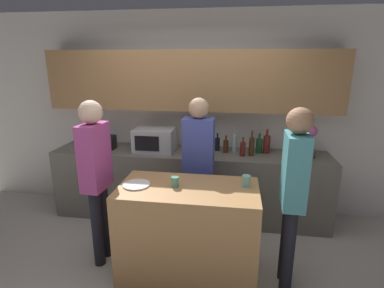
# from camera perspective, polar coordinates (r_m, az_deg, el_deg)

# --- Properties ---
(ground_plane) EXTENTS (14.00, 14.00, 0.00)m
(ground_plane) POSITION_cam_1_polar(r_m,az_deg,el_deg) (3.17, -4.80, -25.50)
(ground_plane) COLOR beige
(back_wall) EXTENTS (6.40, 0.40, 2.70)m
(back_wall) POSITION_cam_1_polar(r_m,az_deg,el_deg) (4.05, 0.06, 8.05)
(back_wall) COLOR silver
(back_wall) RESTS_ON ground_plane
(back_counter) EXTENTS (3.60, 0.62, 0.92)m
(back_counter) POSITION_cam_1_polar(r_m,az_deg,el_deg) (4.08, -0.50, -7.65)
(back_counter) COLOR #6B665B
(back_counter) RESTS_ON ground_plane
(kitchen_island) EXTENTS (1.32, 0.68, 0.93)m
(kitchen_island) POSITION_cam_1_polar(r_m,az_deg,el_deg) (3.05, -0.72, -16.23)
(kitchen_island) COLOR #B27F4C
(kitchen_island) RESTS_ON ground_plane
(microwave) EXTENTS (0.52, 0.39, 0.30)m
(microwave) POSITION_cam_1_polar(r_m,az_deg,el_deg) (3.95, -7.12, 0.81)
(microwave) COLOR #B7BABC
(microwave) RESTS_ON back_counter
(toaster) EXTENTS (0.26, 0.16, 0.18)m
(toaster) POSITION_cam_1_polar(r_m,az_deg,el_deg) (4.20, -16.16, 0.36)
(toaster) COLOR black
(toaster) RESTS_ON back_counter
(potted_plant) EXTENTS (0.14, 0.14, 0.40)m
(potted_plant) POSITION_cam_1_polar(r_m,az_deg,el_deg) (3.91, 21.67, 0.34)
(potted_plant) COLOR brown
(potted_plant) RESTS_ON back_counter
(bottle_0) EXTENTS (0.06, 0.06, 0.24)m
(bottle_0) POSITION_cam_1_polar(r_m,az_deg,el_deg) (3.96, 4.85, 0.02)
(bottle_0) COLOR black
(bottle_0) RESTS_ON back_counter
(bottle_1) EXTENTS (0.07, 0.07, 0.23)m
(bottle_1) POSITION_cam_1_polar(r_m,az_deg,el_deg) (3.89, 6.46, -0.40)
(bottle_1) COLOR #472814
(bottle_1) RESTS_ON back_counter
(bottle_2) EXTENTS (0.06, 0.06, 0.32)m
(bottle_2) POSITION_cam_1_polar(r_m,az_deg,el_deg) (3.93, 8.05, 0.27)
(bottle_2) COLOR silver
(bottle_2) RESTS_ON back_counter
(bottle_3) EXTENTS (0.07, 0.07, 0.25)m
(bottle_3) POSITION_cam_1_polar(r_m,az_deg,el_deg) (3.78, 9.63, -0.89)
(bottle_3) COLOR maroon
(bottle_3) RESTS_ON back_counter
(bottle_4) EXTENTS (0.07, 0.07, 0.32)m
(bottle_4) POSITION_cam_1_polar(r_m,az_deg,el_deg) (3.80, 11.28, -0.41)
(bottle_4) COLOR #472814
(bottle_4) RESTS_ON back_counter
(bottle_5) EXTENTS (0.08, 0.08, 0.26)m
(bottle_5) POSITION_cam_1_polar(r_m,az_deg,el_deg) (3.94, 12.65, -0.26)
(bottle_5) COLOR #194723
(bottle_5) RESTS_ON back_counter
(bottle_6) EXTENTS (0.09, 0.09, 0.31)m
(bottle_6) POSITION_cam_1_polar(r_m,az_deg,el_deg) (3.95, 14.02, -0.00)
(bottle_6) COLOR maroon
(bottle_6) RESTS_ON back_counter
(plate_on_island) EXTENTS (0.26, 0.26, 0.01)m
(plate_on_island) POSITION_cam_1_polar(r_m,az_deg,el_deg) (2.91, -10.54, -7.62)
(plate_on_island) COLOR white
(plate_on_island) RESTS_ON kitchen_island
(cup_0) EXTENTS (0.07, 0.07, 0.10)m
(cup_0) POSITION_cam_1_polar(r_m,az_deg,el_deg) (2.83, -3.26, -7.18)
(cup_0) COLOR #549E89
(cup_0) RESTS_ON kitchen_island
(cup_1) EXTENTS (0.08, 0.08, 0.11)m
(cup_1) POSITION_cam_1_polar(r_m,az_deg,el_deg) (2.87, 10.27, -6.94)
(cup_1) COLOR #7CB3AB
(cup_1) RESTS_ON kitchen_island
(person_left) EXTENTS (0.35, 0.22, 1.70)m
(person_left) POSITION_cam_1_polar(r_m,az_deg,el_deg) (3.36, 1.22, -2.82)
(person_left) COLOR black
(person_left) RESTS_ON ground_plane
(person_center) EXTENTS (0.22, 0.35, 1.71)m
(person_center) POSITION_cam_1_polar(r_m,az_deg,el_deg) (2.79, 18.74, -7.50)
(person_center) COLOR black
(person_center) RESTS_ON ground_plane
(person_right) EXTENTS (0.23, 0.35, 1.72)m
(person_right) POSITION_cam_1_polar(r_m,az_deg,el_deg) (3.13, -17.83, -4.68)
(person_right) COLOR black
(person_right) RESTS_ON ground_plane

